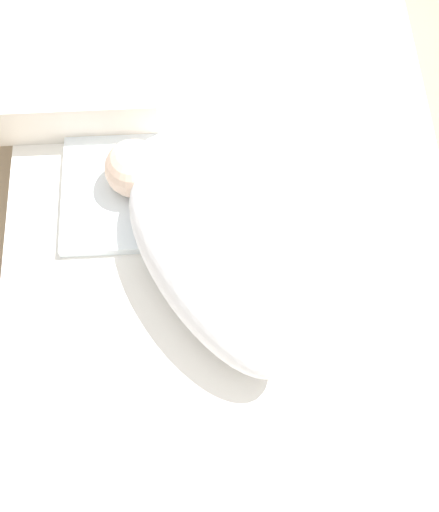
% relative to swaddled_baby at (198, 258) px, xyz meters
% --- Properties ---
extents(ground_plane, '(12.00, 12.00, 0.00)m').
position_rel_swaddled_baby_xyz_m(ground_plane, '(0.05, -0.06, -0.21)').
color(ground_plane, '#9E8466').
extents(bed_mattress, '(1.55, 0.82, 0.14)m').
position_rel_swaddled_baby_xyz_m(bed_mattress, '(0.05, -0.06, -0.14)').
color(bed_mattress, white).
rests_on(bed_mattress, ground_plane).
extents(burp_cloth, '(0.25, 0.20, 0.02)m').
position_rel_swaddled_baby_xyz_m(burp_cloth, '(0.17, 0.15, -0.06)').
color(burp_cloth, white).
rests_on(burp_cloth, bed_mattress).
extents(swaddled_baby, '(0.49, 0.36, 0.14)m').
position_rel_swaddled_baby_xyz_m(swaddled_baby, '(0.00, 0.00, 0.00)').
color(swaddled_baby, white).
rests_on(swaddled_baby, bed_mattress).
extents(pillow, '(0.39, 0.31, 0.10)m').
position_rel_swaddled_baby_xyz_m(pillow, '(0.49, 0.22, -0.02)').
color(pillow, white).
rests_on(pillow, bed_mattress).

